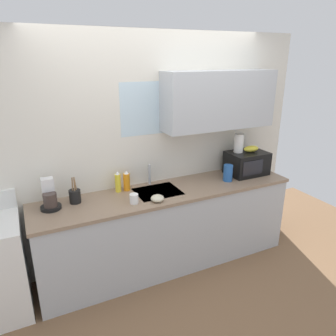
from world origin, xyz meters
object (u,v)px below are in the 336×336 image
Objects in this scene: dish_soap_bottle_orange at (127,181)px; cereal_canister at (228,173)px; mug_white at (134,199)px; small_bowl at (157,198)px; dish_soap_bottle_yellow at (118,182)px; paper_towel_roll at (239,143)px; utensil_crock at (75,196)px; banana_bunch at (251,149)px; microwave at (247,163)px; coffee_maker at (50,197)px.

dish_soap_bottle_orange is 1.15m from cereal_canister.
mug_white is 0.73× the size of small_bowl.
dish_soap_bottle_yellow is 0.35m from mug_white.
paper_towel_roll is 0.99× the size of dish_soap_bottle_orange.
cereal_canister is 1.68m from utensil_crock.
paper_towel_roll is (-0.15, 0.05, 0.08)m from banana_bunch.
microwave is 2.09× the size of paper_towel_roll.
utensil_crock is (-0.51, 0.26, 0.02)m from mug_white.
banana_bunch is 1.62m from dish_soap_bottle_yellow.
paper_towel_roll is at bearing 14.27° from small_bowl.
microwave is 1.64× the size of coffee_maker.
microwave reaches higher than small_bowl.
small_bowl is at bearing -169.01° from microwave.
mug_white is at bearing -173.01° from banana_bunch.
dish_soap_bottle_yellow is at bearing 98.90° from mug_white.
banana_bunch reaches higher than coffee_maker.
mug_white is 0.36× the size of utensil_crock.
paper_towel_roll reaches higher than dish_soap_bottle_orange.
small_bowl is at bearing -23.73° from utensil_crock.
mug_white is (-1.50, -0.19, -0.09)m from microwave.
paper_towel_roll is 1.16× the size of cereal_canister.
paper_towel_roll reaches higher than utensil_crock.
coffee_maker reaches higher than dish_soap_bottle_yellow.
mug_white is at bearing 164.74° from small_bowl.
coffee_maker is (-2.29, 0.06, -0.20)m from banana_bunch.
utensil_crock is (-1.67, 0.17, -0.02)m from cereal_canister.
utensil_crock is at bearing 177.96° from microwave.
dish_soap_bottle_orange is 0.84× the size of utensil_crock.
microwave is 2.02× the size of dish_soap_bottle_yellow.
dish_soap_bottle_orange is 1.17× the size of cereal_canister.
cereal_canister is (-0.39, -0.10, -0.21)m from banana_bunch.
cereal_canister is (1.90, -0.16, -0.01)m from coffee_maker.
mug_white is 0.23m from small_bowl.
dish_soap_bottle_yellow is at bearing 174.57° from microwave.
banana_bunch reaches higher than small_bowl.
small_bowl is (0.18, -0.39, -0.07)m from dish_soap_bottle_orange.
cereal_canister reaches higher than small_bowl.
cereal_canister is 0.95m from small_bowl.
coffee_maker is 0.23m from utensil_crock.
banana_bunch is at bearing 10.65° from small_bowl.
dish_soap_bottle_yellow is 1.20× the size of cereal_canister.
coffee_maker reaches higher than dish_soap_bottle_orange.
utensil_crock is (0.23, 0.01, -0.03)m from coffee_maker.
paper_towel_roll is 1.46m from mug_white.
utensil_crock is at bearing 156.27° from small_bowl.
dish_soap_bottle_orange is at bearing 167.91° from cereal_canister.
small_bowl is at bearing -17.85° from coffee_maker.
mug_white reaches higher than small_bowl.
coffee_maker is 1.06× the size of utensil_crock.
dish_soap_bottle_yellow is at bearing 174.79° from banana_bunch.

